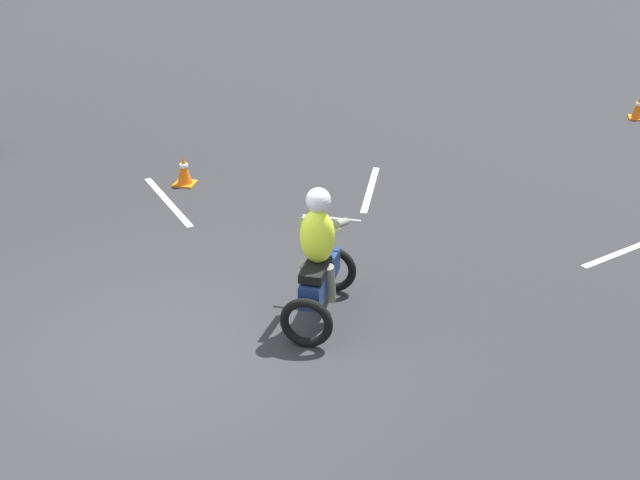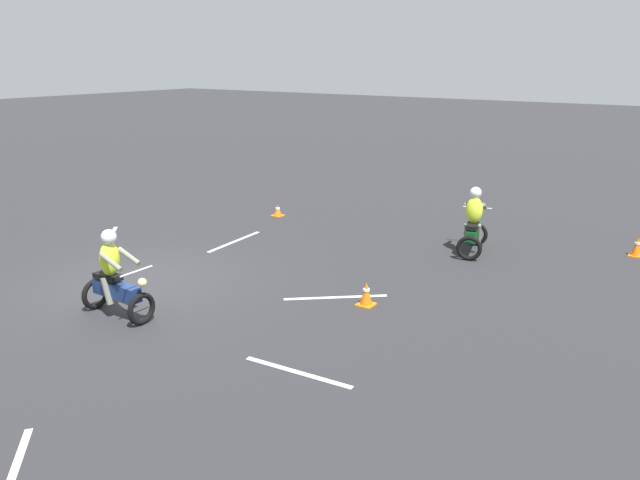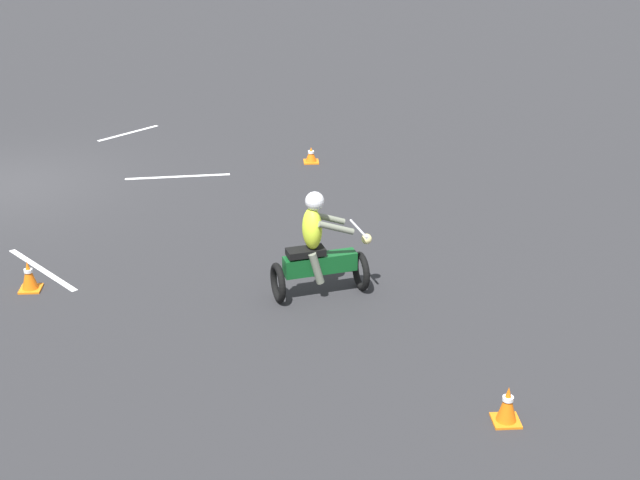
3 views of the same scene
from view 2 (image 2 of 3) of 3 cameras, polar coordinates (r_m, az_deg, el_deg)
name	(u,v)px [view 2 (image 2 of 3)]	position (r m, az deg, el deg)	size (l,w,h in m)	color
ground_plane	(140,281)	(13.93, -16.13, -3.66)	(120.00, 120.00, 0.00)	#28282B
motorcycle_rider_foreground	(115,279)	(12.01, -18.28, -3.41)	(0.70, 1.51, 1.66)	black
motorcycle_rider_background	(474,224)	(15.53, 13.86, 1.39)	(1.56, 0.95, 1.66)	black
traffic_cone_near_left	(278,211)	(18.84, -3.89, 2.69)	(0.32, 0.32, 0.34)	orange
traffic_cone_near_right	(637,247)	(16.81, 27.01, -0.57)	(0.32, 0.32, 0.48)	orange
traffic_cone_mid_center	(366,294)	(12.09, 4.25, -4.96)	(0.32, 0.32, 0.48)	orange
lane_stripe_ne	(13,473)	(8.48, -26.24, -18.59)	(0.10, 1.84, 0.01)	silver
lane_stripe_n	(297,372)	(9.74, -2.07, -11.97)	(0.10, 1.88, 0.01)	silver
lane_stripe_nw	(336,297)	(12.52, 1.44, -5.26)	(0.10, 2.08, 0.01)	silver
lane_stripe_w	(235,241)	(16.37, -7.82, -0.13)	(0.10, 2.13, 0.01)	silver
lane_stripe_sw	(111,235)	(17.72, -18.53, 0.43)	(0.10, 1.70, 0.01)	silver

